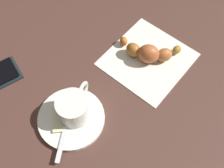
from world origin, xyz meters
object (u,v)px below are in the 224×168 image
Objects in this scene: teaspoon at (67,121)px; croissant at (149,52)px; napkin at (148,59)px; sugar_packet at (58,119)px; espresso_cup at (74,107)px; saucer at (71,118)px.

croissant is at bearing 176.35° from teaspoon.
napkin is at bearing 175.83° from teaspoon.
sugar_packet is at bearing -7.73° from napkin.
croissant is (-0.21, 0.02, -0.02)m from espresso_cup.
saucer is at bearing -4.25° from croissant.
teaspoon is 2.00× the size of sugar_packet.
sugar_packet is (0.02, -0.01, 0.01)m from saucer.
croissant is at bearing 175.52° from espresso_cup.
sugar_packet is 0.43× the size of croissant.
sugar_packet is 0.25m from napkin.
saucer is 1.04× the size of croissant.
saucer is 0.23m from napkin.
croissant is at bearing 175.75° from saucer.
saucer is 1.47× the size of espresso_cup.
napkin is (-0.21, 0.02, -0.04)m from espresso_cup.
teaspoon reaches higher than sugar_packet.
espresso_cup is (-0.01, 0.00, 0.03)m from saucer.
teaspoon reaches higher than napkin.
sugar_packet is (0.03, -0.01, -0.03)m from espresso_cup.
teaspoon is at bearing 72.93° from sugar_packet.
sugar_packet reaches higher than saucer.
croissant is (-0.23, 0.02, 0.02)m from saucer.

